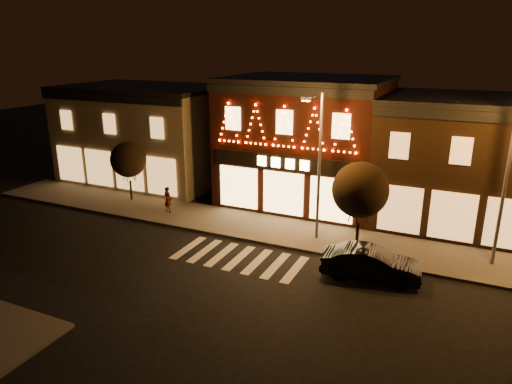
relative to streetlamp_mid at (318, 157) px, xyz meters
The scene contains 11 objects.
ground 9.38m from the streetlamp_mid, 110.14° to the right, with size 120.00×120.00×0.00m, color black.
sidewalk_far 4.76m from the streetlamp_mid, 152.69° to the left, with size 44.00×4.00×0.15m, color #47423D.
building_left 17.07m from the streetlamp_mid, 157.94° to the left, with size 12.20×8.28×7.30m.
building_pulp 6.99m from the streetlamp_mid, 113.58° to the left, with size 10.20×8.34×8.30m.
building_right_a 9.33m from the streetlamp_mid, 43.61° to the left, with size 9.20×8.28×7.50m.
streetlamp_mid is the anchor object (origin of this frame).
streetlamp_right 8.84m from the streetlamp_mid, ahead, with size 0.76×1.92×8.38m.
tree_left 13.62m from the streetlamp_mid, behind, with size 2.38×2.38×3.98m.
tree_right 2.83m from the streetlamp_mid, 13.40° to the right, with size 2.80×2.80×4.68m.
dark_sedan 6.16m from the streetlamp_mid, 39.17° to the right, with size 1.56×4.48×1.47m, color black.
pedestrian 10.40m from the streetlamp_mid, behind, with size 0.61×0.40×1.66m, color gray.
Camera 1 is at (9.74, -15.11, 10.34)m, focal length 32.81 mm.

